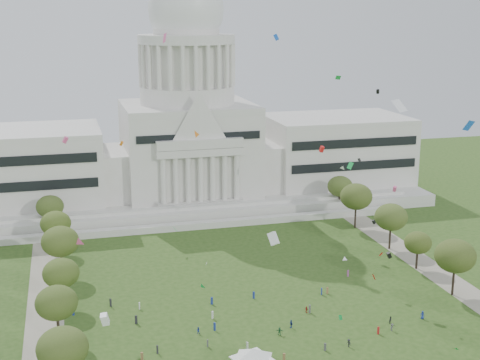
% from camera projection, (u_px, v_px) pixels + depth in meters
% --- Properties ---
extents(ground, '(400.00, 400.00, 0.00)m').
position_uv_depth(ground, '(300.00, 354.00, 129.12)').
color(ground, '#2B4A17').
rests_on(ground, ground).
extents(capitol, '(160.00, 64.50, 91.30)m').
position_uv_depth(capitol, '(188.00, 138.00, 230.20)').
color(capitol, silver).
rests_on(capitol, ground).
extents(path_left, '(8.00, 160.00, 0.04)m').
position_uv_depth(path_left, '(45.00, 317.00, 145.15)').
color(path_left, gray).
rests_on(path_left, ground).
extents(path_right, '(8.00, 160.00, 0.04)m').
position_uv_depth(path_right, '(438.00, 274.00, 169.32)').
color(path_right, gray).
rests_on(path_right, ground).
extents(row_tree_l_1, '(8.86, 8.86, 12.59)m').
position_uv_depth(row_tree_l_1, '(62.00, 348.00, 113.09)').
color(row_tree_l_1, black).
rests_on(row_tree_l_1, ground).
extents(row_tree_l_2, '(8.42, 8.42, 11.97)m').
position_uv_depth(row_tree_l_2, '(57.00, 303.00, 131.95)').
color(row_tree_l_2, black).
rests_on(row_tree_l_2, ground).
extents(row_tree_r_2, '(9.55, 9.55, 13.58)m').
position_uv_depth(row_tree_r_2, '(455.00, 256.00, 154.25)').
color(row_tree_r_2, black).
rests_on(row_tree_r_2, ground).
extents(row_tree_l_3, '(8.12, 8.12, 11.55)m').
position_uv_depth(row_tree_l_3, '(61.00, 273.00, 147.83)').
color(row_tree_l_3, black).
rests_on(row_tree_l_3, ground).
extents(row_tree_r_3, '(7.01, 7.01, 9.98)m').
position_uv_depth(row_tree_r_3, '(418.00, 243.00, 170.91)').
color(row_tree_r_3, black).
rests_on(row_tree_r_3, ground).
extents(row_tree_l_4, '(9.29, 9.29, 13.21)m').
position_uv_depth(row_tree_l_4, '(60.00, 241.00, 164.88)').
color(row_tree_l_4, black).
rests_on(row_tree_l_4, ground).
extents(row_tree_r_4, '(9.19, 9.19, 13.06)m').
position_uv_depth(row_tree_r_4, '(391.00, 217.00, 185.05)').
color(row_tree_r_4, black).
rests_on(row_tree_r_4, ground).
extents(row_tree_l_5, '(8.33, 8.33, 11.85)m').
position_uv_depth(row_tree_l_5, '(56.00, 223.00, 182.26)').
color(row_tree_l_5, black).
rests_on(row_tree_l_5, ground).
extents(row_tree_r_5, '(9.82, 9.82, 13.96)m').
position_uv_depth(row_tree_r_5, '(356.00, 197.00, 203.46)').
color(row_tree_r_5, black).
rests_on(row_tree_r_5, ground).
extents(row_tree_l_6, '(8.19, 8.19, 11.64)m').
position_uv_depth(row_tree_l_6, '(50.00, 207.00, 198.87)').
color(row_tree_l_6, black).
rests_on(row_tree_l_6, ground).
extents(row_tree_r_6, '(8.42, 8.42, 11.97)m').
position_uv_depth(row_tree_r_6, '(340.00, 186.00, 221.23)').
color(row_tree_r_6, black).
rests_on(row_tree_r_6, ground).
extents(event_tent, '(11.31, 11.31, 4.98)m').
position_uv_depth(event_tent, '(253.00, 354.00, 121.56)').
color(event_tent, '#4C4C4C').
rests_on(event_tent, ground).
extents(person_0, '(1.04, 1.00, 1.80)m').
position_uv_depth(person_0, '(422.00, 315.00, 144.01)').
color(person_0, navy).
rests_on(person_0, ground).
extents(person_2, '(0.93, 0.82, 1.63)m').
position_uv_depth(person_2, '(391.00, 320.00, 141.86)').
color(person_2, '#26262B').
rests_on(person_2, ground).
extents(person_3, '(0.91, 1.20, 1.66)m').
position_uv_depth(person_3, '(349.00, 343.00, 131.84)').
color(person_3, '#26262B').
rests_on(person_3, ground).
extents(person_4, '(0.78, 1.14, 1.77)m').
position_uv_depth(person_4, '(291.00, 324.00, 139.93)').
color(person_4, navy).
rests_on(person_4, ground).
extents(person_5, '(1.63, 1.23, 1.64)m').
position_uv_depth(person_5, '(280.00, 331.00, 136.83)').
color(person_5, '#33723F').
rests_on(person_5, ground).
extents(person_8, '(0.80, 0.59, 1.49)m').
position_uv_depth(person_8, '(198.00, 330.00, 137.35)').
color(person_8, navy).
rests_on(person_8, ground).
extents(person_9, '(1.18, 1.01, 1.63)m').
position_uv_depth(person_9, '(392.00, 327.00, 138.50)').
color(person_9, '#4C4C51').
rests_on(person_9, ground).
extents(person_10, '(0.79, 1.03, 1.55)m').
position_uv_depth(person_10, '(307.00, 310.00, 146.93)').
color(person_10, '#B21E1E').
rests_on(person_10, ground).
extents(distant_crowd, '(67.66, 40.35, 1.94)m').
position_uv_depth(distant_crowd, '(217.00, 325.00, 139.27)').
color(distant_crowd, '#4C4C51').
rests_on(distant_crowd, ground).
extents(kite_swarm, '(80.32, 99.36, 57.78)m').
position_uv_depth(kite_swarm, '(300.00, 197.00, 129.81)').
color(kite_swarm, black).
rests_on(kite_swarm, ground).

